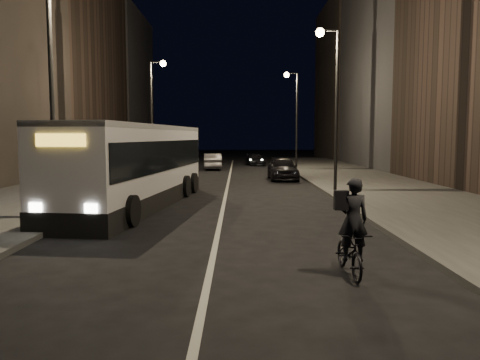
{
  "coord_description": "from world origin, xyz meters",
  "views": [
    {
      "loc": [
        0.6,
        -11.8,
        2.91
      ],
      "look_at": [
        0.67,
        3.24,
        1.5
      ],
      "focal_mm": 35.0,
      "sensor_mm": 36.0,
      "label": 1
    }
  ],
  "objects_px": {
    "streetlight_right_far": "(294,107)",
    "car_near": "(283,168)",
    "city_bus": "(136,162)",
    "car_mid": "(212,162)",
    "cyclist_on_bicycle": "(351,243)",
    "streetlight_left_near": "(59,62)",
    "streetlight_left_far": "(155,102)",
    "car_far": "(256,160)",
    "streetlight_right_mid": "(332,87)"
  },
  "relations": [
    {
      "from": "cyclist_on_bicycle",
      "to": "car_near",
      "type": "relative_size",
      "value": 0.45
    },
    {
      "from": "streetlight_right_far",
      "to": "streetlight_left_near",
      "type": "bearing_deg",
      "value": -113.96
    },
    {
      "from": "streetlight_right_far",
      "to": "city_bus",
      "type": "bearing_deg",
      "value": -113.61
    },
    {
      "from": "car_mid",
      "to": "car_near",
      "type": "bearing_deg",
      "value": 112.92
    },
    {
      "from": "streetlight_left_far",
      "to": "car_mid",
      "type": "height_order",
      "value": "streetlight_left_far"
    },
    {
      "from": "streetlight_right_far",
      "to": "car_mid",
      "type": "xyz_separation_m",
      "value": [
        -6.97,
        1.22,
        -4.66
      ]
    },
    {
      "from": "streetlight_right_far",
      "to": "streetlight_left_far",
      "type": "relative_size",
      "value": 1.0
    },
    {
      "from": "cyclist_on_bicycle",
      "to": "car_far",
      "type": "bearing_deg",
      "value": 88.82
    },
    {
      "from": "streetlight_left_near",
      "to": "car_near",
      "type": "bearing_deg",
      "value": 59.78
    },
    {
      "from": "streetlight_right_mid",
      "to": "car_mid",
      "type": "bearing_deg",
      "value": 112.03
    },
    {
      "from": "cyclist_on_bicycle",
      "to": "car_near",
      "type": "bearing_deg",
      "value": 86.25
    },
    {
      "from": "cyclist_on_bicycle",
      "to": "car_near",
      "type": "height_order",
      "value": "cyclist_on_bicycle"
    },
    {
      "from": "streetlight_left_near",
      "to": "car_near",
      "type": "distance_m",
      "value": 18.33
    },
    {
      "from": "streetlight_right_mid",
      "to": "car_mid",
      "type": "xyz_separation_m",
      "value": [
        -6.97,
        17.22,
        -4.66
      ]
    },
    {
      "from": "streetlight_right_far",
      "to": "streetlight_left_far",
      "type": "height_order",
      "value": "same"
    },
    {
      "from": "city_bus",
      "to": "cyclist_on_bicycle",
      "type": "height_order",
      "value": "city_bus"
    },
    {
      "from": "streetlight_right_mid",
      "to": "streetlight_left_far",
      "type": "height_order",
      "value": "same"
    },
    {
      "from": "streetlight_left_near",
      "to": "streetlight_left_far",
      "type": "bearing_deg",
      "value": 90.0
    },
    {
      "from": "streetlight_right_mid",
      "to": "city_bus",
      "type": "bearing_deg",
      "value": -153.58
    },
    {
      "from": "city_bus",
      "to": "car_mid",
      "type": "xyz_separation_m",
      "value": [
        1.96,
        21.66,
        -1.13
      ]
    },
    {
      "from": "streetlight_right_far",
      "to": "car_far",
      "type": "xyz_separation_m",
      "value": [
        -2.94,
        7.24,
        -4.79
      ]
    },
    {
      "from": "streetlight_left_far",
      "to": "car_far",
      "type": "bearing_deg",
      "value": 59.75
    },
    {
      "from": "streetlight_right_far",
      "to": "car_far",
      "type": "height_order",
      "value": "streetlight_right_far"
    },
    {
      "from": "streetlight_left_far",
      "to": "car_mid",
      "type": "distance_m",
      "value": 9.35
    },
    {
      "from": "city_bus",
      "to": "car_near",
      "type": "xyz_separation_m",
      "value": [
        7.2,
        11.77,
        -1.05
      ]
    },
    {
      "from": "streetlight_right_mid",
      "to": "streetlight_left_near",
      "type": "relative_size",
      "value": 1.0
    },
    {
      "from": "car_near",
      "to": "streetlight_left_near",
      "type": "bearing_deg",
      "value": -121.05
    },
    {
      "from": "streetlight_left_near",
      "to": "car_near",
      "type": "relative_size",
      "value": 1.78
    },
    {
      "from": "city_bus",
      "to": "car_far",
      "type": "bearing_deg",
      "value": 84.83
    },
    {
      "from": "streetlight_left_near",
      "to": "car_mid",
      "type": "height_order",
      "value": "streetlight_left_near"
    },
    {
      "from": "car_mid",
      "to": "car_far",
      "type": "height_order",
      "value": "car_mid"
    },
    {
      "from": "car_near",
      "to": "car_mid",
      "type": "height_order",
      "value": "car_near"
    },
    {
      "from": "streetlight_right_mid",
      "to": "streetlight_left_far",
      "type": "xyz_separation_m",
      "value": [
        -10.66,
        10.0,
        0.0
      ]
    },
    {
      "from": "cyclist_on_bicycle",
      "to": "car_mid",
      "type": "xyz_separation_m",
      "value": [
        -4.6,
        31.44,
        0.01
      ]
    },
    {
      "from": "streetlight_right_mid",
      "to": "car_mid",
      "type": "relative_size",
      "value": 1.9
    },
    {
      "from": "streetlight_left_near",
      "to": "cyclist_on_bicycle",
      "type": "xyz_separation_m",
      "value": [
        8.29,
        -6.22,
        -4.67
      ]
    },
    {
      "from": "cyclist_on_bicycle",
      "to": "car_mid",
      "type": "relative_size",
      "value": 0.48
    },
    {
      "from": "streetlight_left_far",
      "to": "car_near",
      "type": "xyz_separation_m",
      "value": [
        8.93,
        -2.66,
        -4.58
      ]
    },
    {
      "from": "streetlight_right_mid",
      "to": "streetlight_left_near",
      "type": "bearing_deg",
      "value": -143.12
    },
    {
      "from": "streetlight_right_far",
      "to": "car_near",
      "type": "bearing_deg",
      "value": -101.31
    },
    {
      "from": "streetlight_right_far",
      "to": "car_near",
      "type": "distance_m",
      "value": 9.95
    },
    {
      "from": "streetlight_left_near",
      "to": "cyclist_on_bicycle",
      "type": "bearing_deg",
      "value": -36.87
    },
    {
      "from": "streetlight_left_near",
      "to": "car_mid",
      "type": "xyz_separation_m",
      "value": [
        3.69,
        25.22,
        -4.66
      ]
    },
    {
      "from": "car_mid",
      "to": "car_far",
      "type": "xyz_separation_m",
      "value": [
        4.03,
        6.02,
        -0.13
      ]
    },
    {
      "from": "streetlight_left_near",
      "to": "car_near",
      "type": "xyz_separation_m",
      "value": [
        8.93,
        15.34,
        -4.58
      ]
    },
    {
      "from": "cyclist_on_bicycle",
      "to": "car_mid",
      "type": "distance_m",
      "value": 31.78
    },
    {
      "from": "city_bus",
      "to": "cyclist_on_bicycle",
      "type": "distance_m",
      "value": 11.83
    },
    {
      "from": "streetlight_left_near",
      "to": "car_mid",
      "type": "distance_m",
      "value": 25.91
    },
    {
      "from": "car_mid",
      "to": "streetlight_right_mid",
      "type": "bearing_deg",
      "value": 107.04
    },
    {
      "from": "streetlight_right_mid",
      "to": "streetlight_right_far",
      "type": "distance_m",
      "value": 16.0
    }
  ]
}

